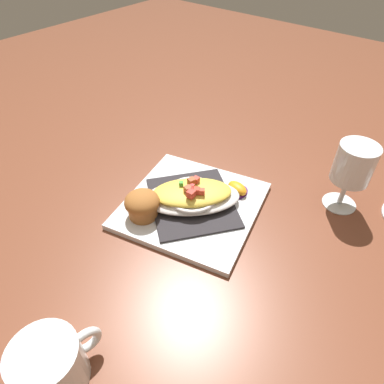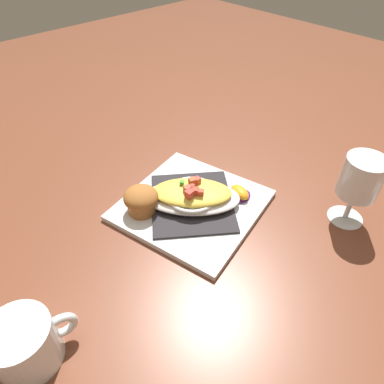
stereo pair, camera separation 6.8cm
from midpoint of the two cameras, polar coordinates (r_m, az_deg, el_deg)
ground_plane at (r=0.71m, az=-2.75°, el=-2.66°), size 2.60×2.60×0.00m
square_plate at (r=0.71m, az=-2.76°, el=-2.31°), size 0.31×0.31×0.01m
folded_napkin at (r=0.70m, az=-2.78°, el=-1.81°), size 0.24×0.24×0.00m
gratin_dish at (r=0.69m, az=-2.84°, el=-0.63°), size 0.21×0.21×0.05m
muffin at (r=0.67m, az=-11.13°, el=-2.17°), size 0.07×0.07×0.05m
orange_garnish at (r=0.72m, az=4.93°, el=0.36°), size 0.05×0.05×0.02m
coffee_mug at (r=0.54m, az=-26.06°, el=-24.75°), size 0.09×0.12×0.08m
stemmed_glass at (r=0.71m, az=22.68°, el=3.72°), size 0.07×0.07×0.14m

